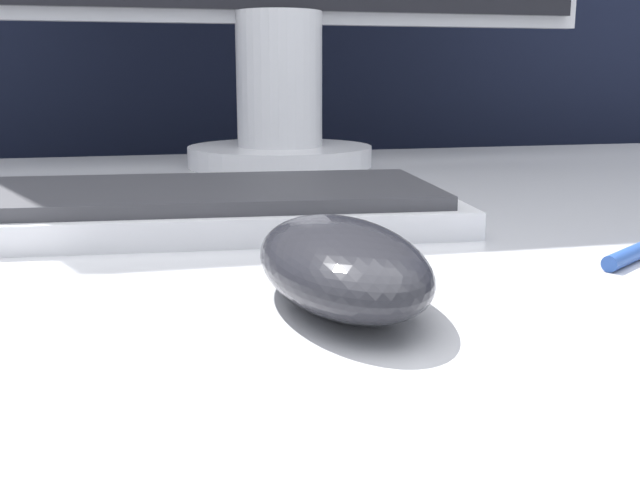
{
  "coord_description": "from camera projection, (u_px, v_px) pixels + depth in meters",
  "views": [
    {
      "loc": [
        -0.06,
        -0.45,
        0.83
      ],
      "look_at": [
        0.02,
        -0.13,
        0.76
      ],
      "focal_mm": 42.0,
      "sensor_mm": 36.0,
      "label": 1
    }
  ],
  "objects": [
    {
      "name": "keyboard",
      "position": [
        83.0,
        209.0,
        0.45
      ],
      "size": [
        0.46,
        0.18,
        0.02
      ],
      "rotation": [
        0.0,
        0.0,
        -0.08
      ],
      "color": "silver",
      "rests_on": "desk"
    },
    {
      "name": "partition_panel",
      "position": [
        184.0,
        145.0,
        1.0
      ],
      "size": [
        5.0,
        0.03,
        1.48
      ],
      "color": "black",
      "rests_on": "ground_plane"
    },
    {
      "name": "computer_mouse_near",
      "position": [
        341.0,
        263.0,
        0.3
      ],
      "size": [
        0.07,
        0.12,
        0.03
      ],
      "rotation": [
        0.0,
        0.0,
        0.05
      ],
      "color": "#232328",
      "rests_on": "desk"
    }
  ]
}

